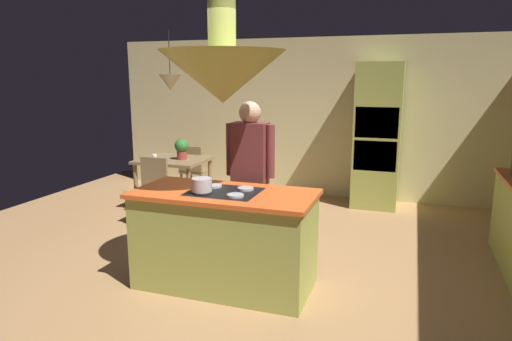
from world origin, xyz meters
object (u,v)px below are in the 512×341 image
potted_plant_on_table (182,148)px  cup_on_table (154,157)px  chair_by_back_wall (193,168)px  person_at_island (250,171)px  kitchen_island (225,239)px  oven_tower (377,136)px  cooking_pot_on_cooktop (202,185)px  chair_facing_island (151,185)px  dining_table (173,166)px

potted_plant_on_table → cup_on_table: potted_plant_on_table is taller
chair_by_back_wall → cup_on_table: chair_by_back_wall is taller
person_at_island → cup_on_table: size_ratio=18.85×
kitchen_island → oven_tower: (1.10, 3.24, 0.61)m
potted_plant_on_table → cooking_pot_on_cooktop: 2.62m
chair_by_back_wall → cooking_pot_on_cooktop: bearing=118.3°
oven_tower → chair_by_back_wall: size_ratio=2.47×
oven_tower → potted_plant_on_table: 2.90m
potted_plant_on_table → cup_on_table: 0.41m
chair_facing_island → cooking_pot_on_cooktop: cooking_pot_on_cooktop is taller
chair_facing_island → potted_plant_on_table: size_ratio=2.90×
kitchen_island → dining_table: bearing=129.0°
oven_tower → chair_facing_island: bearing=-147.6°
oven_tower → person_at_island: oven_tower is taller
kitchen_island → potted_plant_on_table: 2.65m
dining_table → person_at_island: person_at_island is taller
person_at_island → cup_on_table: 2.26m
cooking_pot_on_cooktop → oven_tower: bearing=69.5°
oven_tower → dining_table: oven_tower is taller
potted_plant_on_table → cup_on_table: size_ratio=3.33×
oven_tower → person_at_island: 2.79m
cup_on_table → kitchen_island: bearing=-45.1°
dining_table → cooking_pot_on_cooktop: bearing=-55.4°
potted_plant_on_table → person_at_island: bearing=-42.2°
cooking_pot_on_cooktop → dining_table: bearing=124.6°
potted_plant_on_table → kitchen_island: bearing=-53.4°
chair_by_back_wall → cup_on_table: bearing=77.3°
chair_facing_island → dining_table: bearing=90.0°
kitchen_island → chair_by_back_wall: kitchen_island is taller
person_at_island → chair_by_back_wall: person_at_island is taller
kitchen_island → person_at_island: person_at_island is taller
chair_facing_island → cooking_pot_on_cooktop: 2.27m
oven_tower → chair_facing_island: (-2.80, -1.78, -0.57)m
oven_tower → cup_on_table: bearing=-155.7°
dining_table → chair_facing_island: bearing=-90.0°
chair_facing_island → potted_plant_on_table: 0.77m
person_at_island → chair_facing_island: 1.94m
oven_tower → kitchen_island: bearing=-108.7°
chair_facing_island → cooking_pot_on_cooktop: (1.54, -1.60, 0.49)m
kitchen_island → chair_facing_island: bearing=139.2°
potted_plant_on_table → chair_facing_island: bearing=-103.3°
kitchen_island → cup_on_table: kitchen_island is taller
oven_tower → dining_table: size_ratio=2.22×
kitchen_island → person_at_island: (0.01, 0.67, 0.51)m
dining_table → cup_on_table: 0.32m
kitchen_island → potted_plant_on_table: potted_plant_on_table is taller
person_at_island → potted_plant_on_table: person_at_island is taller
person_at_island → cooking_pot_on_cooktop: size_ratio=9.43×
chair_facing_island → cup_on_table: 0.56m
chair_facing_island → chair_by_back_wall: (0.00, 1.27, 0.00)m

